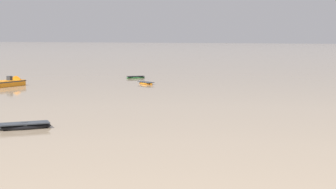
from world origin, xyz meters
TOP-DOWN VIEW (x-y plane):
  - rowboat_moored_3 at (-3.46, 78.45)m, footprint 3.20×2.82m
  - rowboat_moored_4 at (5.96, 30.67)m, footprint 4.13×3.80m
  - rowboat_moored_6 at (1.99, 68.76)m, footprint 3.29×2.87m
  - motorboat_moored_1 at (-15.51, 60.28)m, footprint 3.87×6.98m

SIDE VIEW (x-z plane):
  - rowboat_moored_3 at x=-3.46m, z-range -0.12..0.39m
  - rowboat_moored_6 at x=1.99m, z-range -0.12..0.40m
  - rowboat_moored_4 at x=5.96m, z-range -0.15..0.51m
  - motorboat_moored_1 at x=-15.51m, z-range -0.82..1.45m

